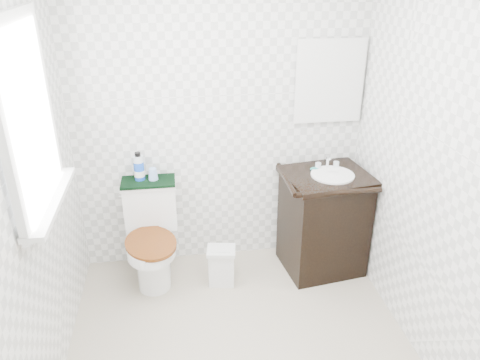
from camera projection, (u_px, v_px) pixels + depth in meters
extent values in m
plane|color=white|center=(220.00, 118.00, 3.48)|extent=(2.40, 0.00, 2.40)
plane|color=white|center=(20.00, 203.00, 2.26)|extent=(0.00, 2.40, 2.40)
plane|color=white|center=(444.00, 176.00, 2.55)|extent=(0.00, 2.40, 2.40)
cube|color=white|center=(26.00, 118.00, 2.34)|extent=(0.02, 0.70, 0.90)
cube|color=silver|center=(329.00, 81.00, 3.45)|extent=(0.50, 0.02, 0.60)
cylinder|color=white|center=(153.00, 266.00, 3.50)|extent=(0.24, 0.24, 0.37)
cube|color=white|center=(154.00, 248.00, 3.72)|extent=(0.24, 0.28, 0.37)
cube|color=white|center=(150.00, 207.00, 3.58)|extent=(0.39, 0.18, 0.35)
cube|color=white|center=(148.00, 184.00, 3.50)|extent=(0.41, 0.20, 0.03)
cylinder|color=white|center=(151.00, 249.00, 3.38)|extent=(0.35, 0.35, 0.08)
cylinder|color=brown|center=(151.00, 243.00, 3.36)|extent=(0.45, 0.45, 0.03)
cube|color=black|center=(323.00, 224.00, 3.66)|extent=(0.64, 0.57, 0.78)
cube|color=black|center=(327.00, 177.00, 3.48)|extent=(0.69, 0.61, 0.04)
cylinder|color=white|center=(333.00, 175.00, 3.45)|extent=(0.32, 0.32, 0.01)
ellipsoid|color=white|center=(332.00, 182.00, 3.47)|extent=(0.28, 0.28, 0.14)
cylinder|color=silver|center=(327.00, 162.00, 3.55)|extent=(0.02, 0.02, 0.10)
cube|color=silver|center=(221.00, 268.00, 3.57)|extent=(0.21, 0.17, 0.27)
cube|color=silver|center=(221.00, 251.00, 3.50)|extent=(0.23, 0.20, 0.03)
cube|color=black|center=(148.00, 182.00, 3.49)|extent=(0.40, 0.22, 0.02)
cylinder|color=blue|center=(139.00, 171.00, 3.47)|extent=(0.08, 0.08, 0.14)
cylinder|color=silver|center=(138.00, 159.00, 3.43)|extent=(0.08, 0.08, 0.05)
cylinder|color=black|center=(138.00, 154.00, 3.42)|extent=(0.04, 0.04, 0.03)
cone|color=#96BDF6|center=(153.00, 174.00, 3.48)|extent=(0.07, 0.07, 0.09)
ellipsoid|color=#18736C|center=(315.00, 168.00, 3.54)|extent=(0.07, 0.05, 0.02)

